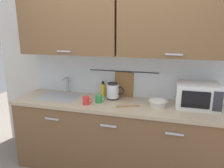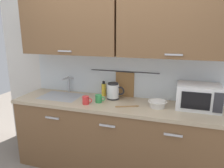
# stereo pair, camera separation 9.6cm
# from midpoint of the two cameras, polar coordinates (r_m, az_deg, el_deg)

# --- Properties ---
(counter_unit) EXTENTS (2.53, 0.64, 0.90)m
(counter_unit) POSITION_cam_midpoint_polar(r_m,az_deg,el_deg) (2.72, 1.78, -13.89)
(counter_unit) COLOR brown
(counter_unit) RESTS_ON ground
(back_wall_assembly) EXTENTS (3.70, 0.41, 2.50)m
(back_wall_assembly) POSITION_cam_midpoint_polar(r_m,az_deg,el_deg) (2.63, 3.59, 9.49)
(back_wall_assembly) COLOR silver
(back_wall_assembly) RESTS_ON ground
(sink_faucet) EXTENTS (0.09, 0.17, 0.22)m
(sink_faucet) POSITION_cam_midpoint_polar(r_m,az_deg,el_deg) (2.98, -10.92, 0.49)
(sink_faucet) COLOR #B2B5BA
(sink_faucet) RESTS_ON counter_unit
(microwave) EXTENTS (0.46, 0.35, 0.27)m
(microwave) POSITION_cam_midpoint_polar(r_m,az_deg,el_deg) (2.53, 23.24, -3.12)
(microwave) COLOR white
(microwave) RESTS_ON counter_unit
(electric_kettle) EXTENTS (0.23, 0.16, 0.21)m
(electric_kettle) POSITION_cam_midpoint_polar(r_m,az_deg,el_deg) (2.65, 1.41, -1.94)
(electric_kettle) COLOR black
(electric_kettle) RESTS_ON counter_unit
(dish_soap_bottle) EXTENTS (0.06, 0.06, 0.20)m
(dish_soap_bottle) POSITION_cam_midpoint_polar(r_m,az_deg,el_deg) (2.79, -1.26, -1.43)
(dish_soap_bottle) COLOR yellow
(dish_soap_bottle) RESTS_ON counter_unit
(mug_near_sink) EXTENTS (0.12, 0.08, 0.09)m
(mug_near_sink) POSITION_cam_midpoint_polar(r_m,az_deg,el_deg) (2.49, -5.94, -4.37)
(mug_near_sink) COLOR red
(mug_near_sink) RESTS_ON counter_unit
(mixing_bowl) EXTENTS (0.21, 0.21, 0.08)m
(mixing_bowl) POSITION_cam_midpoint_polar(r_m,az_deg,el_deg) (2.45, 13.27, -5.13)
(mixing_bowl) COLOR silver
(mixing_bowl) RESTS_ON counter_unit
(mug_by_kettle) EXTENTS (0.12, 0.08, 0.09)m
(mug_by_kettle) POSITION_cam_midpoint_polar(r_m,az_deg,el_deg) (2.54, -2.50, -3.98)
(mug_by_kettle) COLOR green
(mug_by_kettle) RESTS_ON counter_unit
(wooden_spoon) EXTENTS (0.26, 0.13, 0.01)m
(wooden_spoon) POSITION_cam_midpoint_polar(r_m,az_deg,el_deg) (2.42, 6.10, -5.99)
(wooden_spoon) COLOR #9E7042
(wooden_spoon) RESTS_ON counter_unit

